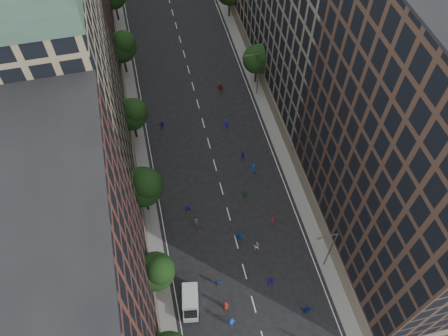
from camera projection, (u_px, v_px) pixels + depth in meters
name	position (u px, v px, depth m)	size (l,w,h in m)	color
ground	(204.00, 125.00, 73.09)	(240.00, 240.00, 0.00)	black
sidewalk_left	(127.00, 105.00, 75.66)	(4.00, 105.00, 0.15)	slate
sidewalk_right	(260.00, 83.00, 78.87)	(4.00, 105.00, 0.15)	slate
bldg_left_a	(66.00, 279.00, 41.97)	(14.00, 22.00, 30.00)	brown
bldg_left_b	(57.00, 91.00, 53.88)	(14.00, 26.00, 34.00)	#907D5E
bldg_left_c	(60.00, 5.00, 69.30)	(14.00, 20.00, 28.00)	brown
bldg_right_a	(418.00, 155.00, 46.87)	(14.00, 30.00, 36.00)	#422E23
bldg_right_b	(320.00, 9.00, 64.45)	(14.00, 28.00, 33.00)	#6C6559
tree_left_1	(157.00, 271.00, 52.34)	(4.80, 4.80, 8.21)	black
tree_left_2	(143.00, 186.00, 58.45)	(5.60, 5.60, 9.45)	black
tree_left_3	(132.00, 113.00, 66.80)	(5.00, 5.00, 8.58)	black
tree_left_4	(122.00, 46.00, 75.60)	(5.40, 5.40, 9.08)	black
tree_right_a	(258.00, 58.00, 74.46)	(5.00, 5.00, 8.39)	black
streetlamp_near	(329.00, 248.00, 54.47)	(2.64, 0.22, 9.06)	#595B60
streetlamp_far	(257.00, 72.00, 73.09)	(2.64, 0.22, 9.06)	#595B60
cargo_van	(190.00, 302.00, 54.54)	(2.75, 4.66, 2.34)	#B9B9BB
skater_2	(270.00, 281.00, 56.42)	(0.87, 0.68, 1.79)	#1315A1
skater_3	(231.00, 322.00, 53.33)	(1.24, 0.71, 1.92)	#1344A1
skater_4	(218.00, 283.00, 56.44)	(0.90, 0.37, 1.53)	#1550AC
skater_5	(307.00, 310.00, 54.28)	(1.62, 0.52, 1.75)	navy
skater_6	(226.00, 306.00, 54.63)	(0.84, 0.54, 1.71)	#A0291A
skater_7	(272.00, 220.00, 61.68)	(0.60, 0.39, 1.63)	#A91C2F
skater_8	(256.00, 246.00, 59.29)	(0.90, 0.70, 1.86)	silver
skater_9	(196.00, 223.00, 61.54)	(0.99, 0.57, 1.54)	#3D3C41
skater_10	(245.00, 195.00, 64.20)	(0.91, 0.38, 1.55)	#237538
skater_11	(239.00, 237.00, 60.20)	(1.53, 0.49, 1.65)	navy
skater_12	(254.00, 168.00, 66.92)	(0.81, 0.53, 1.66)	#1547AC
skater_13	(188.00, 208.00, 62.79)	(0.62, 0.41, 1.71)	#151294
skater_14	(242.00, 156.00, 68.36)	(0.76, 0.59, 1.56)	#121A93
skater_15	(227.00, 124.00, 72.08)	(1.13, 0.65, 1.75)	#1715B2
skater_16	(162.00, 125.00, 71.96)	(0.98, 0.41, 1.68)	#122F98
skater_17	(221.00, 88.00, 76.91)	(1.65, 0.53, 1.78)	maroon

